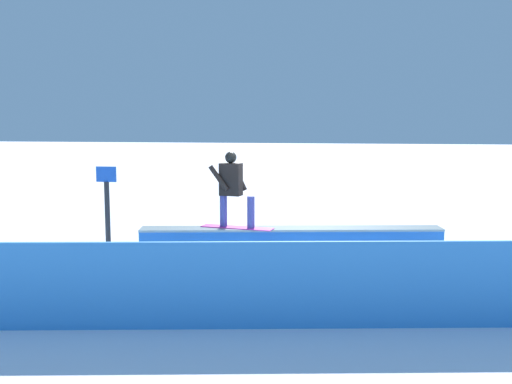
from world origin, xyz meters
name	(u,v)px	position (x,y,z in m)	size (l,w,h in m)	color
ground_plane	(291,264)	(0.00, 0.00, 0.00)	(120.00, 120.00, 0.00)	white
grind_box	(291,248)	(0.00, 0.00, 0.32)	(5.73, 1.46, 0.72)	blue
snowboarder	(232,187)	(1.11, 0.16, 1.50)	(1.43, 0.52, 1.45)	#BE268D
safety_fence	(265,285)	(0.00, 3.50, 0.59)	(11.11, 0.06, 1.17)	#3487DC
trail_marker	(107,210)	(3.58, 0.26, 1.00)	(0.40, 0.10, 1.86)	#262628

